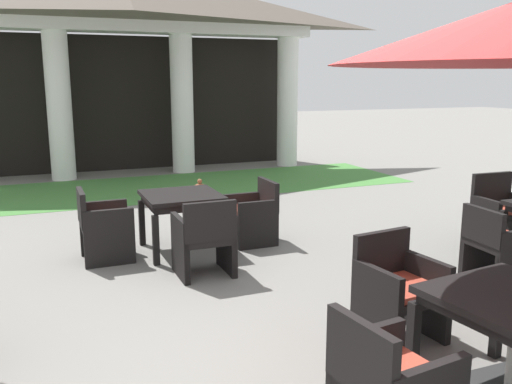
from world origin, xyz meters
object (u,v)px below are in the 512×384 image
patio_chair_mid_left_west (497,245)px  terracotta_urn (200,195)px  patio_table_near_foreground (182,202)px  patio_chair_mid_left_north (500,212)px  patio_chair_near_foreground_south (205,239)px  patio_chair_far_back_north (398,291)px  patio_chair_near_foreground_east (253,213)px  patio_chair_near_foreground_west (103,227)px

patio_chair_mid_left_west → terracotta_urn: size_ratio=1.69×
patio_table_near_foreground → patio_chair_mid_left_north: bearing=-17.7°
patio_chair_near_foreground_south → patio_chair_far_back_north: patio_chair_near_foreground_south is taller
patio_chair_mid_left_north → patio_chair_far_back_north: size_ratio=1.05×
patio_chair_near_foreground_east → terracotta_urn: patio_chair_near_foreground_east is taller
patio_chair_near_foreground_east → patio_chair_mid_left_west: size_ratio=1.02×
patio_chair_near_foreground_west → terracotta_urn: patio_chair_near_foreground_west is taller
patio_table_near_foreground → patio_chair_near_foreground_south: 0.97m
patio_chair_mid_left_west → patio_chair_far_back_north: (-1.77, -0.71, 0.02)m
patio_chair_near_foreground_west → patio_chair_mid_left_west: 4.36m
patio_table_near_foreground → patio_chair_near_foreground_west: patio_chair_near_foreground_west is taller
patio_chair_near_foreground_east → patio_chair_far_back_north: size_ratio=0.95×
patio_chair_near_foreground_south → patio_chair_far_back_north: 2.24m
patio_chair_near_foreground_south → patio_chair_mid_left_north: 3.87m
patio_chair_near_foreground_east → patio_chair_near_foreground_south: patio_chair_near_foreground_south is taller
patio_chair_near_foreground_east → patio_chair_mid_left_west: 2.91m
patio_chair_near_foreground_east → patio_chair_mid_left_north: patio_chair_mid_left_north is taller
patio_chair_near_foreground_south → patio_chair_far_back_north: size_ratio=1.01×
patio_chair_near_foreground_west → patio_chair_near_foreground_south: size_ratio=0.99×
patio_chair_near_foreground_west → patio_chair_near_foreground_east: size_ratio=1.05×
patio_table_near_foreground → patio_chair_mid_left_west: patio_chair_mid_left_west is taller
patio_chair_near_foreground_east → patio_chair_mid_left_north: (2.92, -1.24, 0.03)m
patio_table_near_foreground → terracotta_urn: (0.87, 2.22, -0.42)m
patio_chair_near_foreground_west → patio_chair_near_foreground_south: patio_chair_near_foreground_south is taller
patio_table_near_foreground → patio_chair_near_foreground_east: bearing=0.4°
patio_table_near_foreground → patio_chair_mid_left_west: size_ratio=1.15×
patio_chair_near_foreground_west → patio_chair_near_foreground_south: (0.95, -0.94, 0.00)m
patio_chair_far_back_north → terracotta_urn: patio_chair_far_back_north is taller
patio_chair_near_foreground_south → patio_chair_mid_left_north: bearing=-4.7°
patio_chair_near_foreground_east → terracotta_urn: size_ratio=1.73×
patio_chair_near_foreground_east → patio_chair_far_back_north: (0.11, -2.94, 0.02)m
patio_chair_mid_left_west → patio_chair_far_back_north: 1.91m
patio_chair_near_foreground_west → patio_chair_far_back_north: 3.54m
terracotta_urn → patio_chair_far_back_north: bearing=-88.0°
patio_chair_mid_left_west → patio_table_near_foreground: bearing=-126.2°
terracotta_urn → patio_chair_near_foreground_south: bearing=-105.2°
patio_chair_far_back_north → terracotta_urn: bearing=-95.0°
patio_chair_far_back_north → terracotta_urn: size_ratio=1.82×
patio_chair_near_foreground_west → patio_chair_near_foreground_south: bearing=44.9°
patio_chair_far_back_north → patio_chair_mid_left_west: bearing=-165.0°
patio_chair_near_foreground_east → patio_chair_far_back_north: bearing=-178.4°
patio_chair_far_back_north → patio_chair_near_foreground_east: bearing=-95.0°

